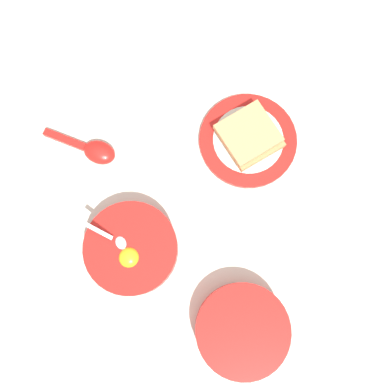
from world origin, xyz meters
name	(u,v)px	position (x,y,z in m)	size (l,w,h in m)	color
ground_plane	(240,218)	(0.00, 0.00, 0.00)	(3.00, 3.00, 0.00)	silver
egg_bowl	(132,249)	(-0.04, -0.19, 0.03)	(0.16, 0.16, 0.08)	red
toast_plate	(248,140)	(-0.12, 0.09, 0.01)	(0.18, 0.18, 0.01)	red
toast_sandwich	(249,136)	(-0.12, 0.09, 0.03)	(0.10, 0.10, 0.03)	tan
soup_spoon	(94,150)	(-0.24, -0.17, 0.01)	(0.13, 0.11, 0.03)	red
congee_bowl	(242,330)	(0.17, -0.10, 0.03)	(0.16, 0.16, 0.05)	red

